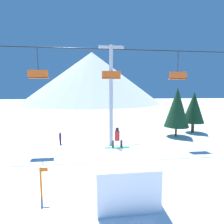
% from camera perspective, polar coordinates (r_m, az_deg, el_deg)
% --- Properties ---
extents(ground_plane, '(220.00, 220.00, 0.00)m').
position_cam_1_polar(ground_plane, '(10.95, -4.33, -23.30)').
color(ground_plane, white).
extents(mountain_ridge, '(61.58, 61.58, 22.74)m').
position_cam_1_polar(mountain_ridge, '(81.67, -6.55, 11.03)').
color(mountain_ridge, silver).
rests_on(mountain_ridge, ground_plane).
extents(snow_ramp, '(2.89, 3.85, 2.02)m').
position_cam_1_polar(snow_ramp, '(10.09, 3.46, -19.57)').
color(snow_ramp, white).
rests_on(snow_ramp, ground_plane).
extents(snowboarder, '(1.51, 0.30, 1.28)m').
position_cam_1_polar(snowboarder, '(10.80, 1.69, -8.48)').
color(snowboarder, '#1E9E6B').
rests_on(snowboarder, snow_ramp).
extents(chairlift, '(23.91, 0.44, 9.85)m').
position_cam_1_polar(chairlift, '(17.22, -0.29, 8.75)').
color(chairlift, '#B2B2B7').
rests_on(chairlift, ground_plane).
extents(pine_tree_near, '(2.91, 2.91, 5.90)m').
position_cam_1_polar(pine_tree_near, '(22.31, 20.45, 1.45)').
color(pine_tree_near, '#4C3823').
rests_on(pine_tree_near, ground_plane).
extents(pine_tree_far, '(2.72, 2.72, 5.38)m').
position_cam_1_polar(pine_tree_far, '(25.27, 25.12, 1.36)').
color(pine_tree_far, '#4C3823').
rests_on(pine_tree_far, ground_plane).
extents(trail_marker, '(0.41, 0.10, 1.70)m').
position_cam_1_polar(trail_marker, '(10.17, -22.10, -20.50)').
color(trail_marker, orange).
rests_on(trail_marker, ground_plane).
extents(distant_skier, '(0.24, 0.24, 1.23)m').
position_cam_1_polar(distant_skier, '(19.09, -16.55, -8.04)').
color(distant_skier, black).
rests_on(distant_skier, ground_plane).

